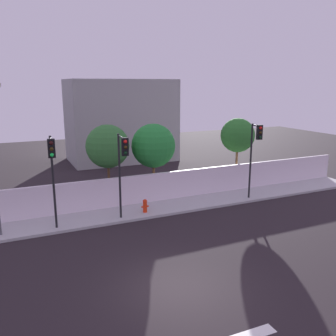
{
  "coord_description": "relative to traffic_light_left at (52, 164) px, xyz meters",
  "views": [
    {
      "loc": [
        -5.31,
        -10.84,
        7.44
      ],
      "look_at": [
        2.58,
        6.5,
        2.98
      ],
      "focal_mm": 38.45,
      "sensor_mm": 36.0,
      "label": 1
    }
  ],
  "objects": [
    {
      "name": "roadside_tree_midleft",
      "position": [
        3.82,
        3.96,
        -0.02
      ],
      "size": [
        2.74,
        2.74,
        5.01
      ],
      "color": "brown",
      "rests_on": "ground"
    },
    {
      "name": "ground_plane",
      "position": [
        3.38,
        -6.96,
        -3.66
      ],
      "size": [
        80.0,
        80.0,
        0.0
      ],
      "primitive_type": "plane",
      "color": "black"
    },
    {
      "name": "fire_hydrant",
      "position": [
        5.07,
        0.82,
        -3.08
      ],
      "size": [
        0.44,
        0.26,
        0.79
      ],
      "color": "red",
      "rests_on": "sidewalk"
    },
    {
      "name": "low_building_distant",
      "position": [
        8.59,
        16.53,
        0.29
      ],
      "size": [
        10.07,
        6.0,
        7.89
      ],
      "primitive_type": "cube",
      "color": "#949494",
      "rests_on": "ground"
    },
    {
      "name": "traffic_light_left",
      "position": [
        0.0,
        0.0,
        0.0
      ],
      "size": [
        0.36,
        1.36,
        4.82
      ],
      "color": "black",
      "rests_on": "sidewalk"
    },
    {
      "name": "roadside_tree_rightmost",
      "position": [
        13.6,
        3.96,
        0.11
      ],
      "size": [
        2.51,
        2.51,
        5.03
      ],
      "color": "brown",
      "rests_on": "ground"
    },
    {
      "name": "sidewalk",
      "position": [
        3.38,
        1.24,
        -3.58
      ],
      "size": [
        36.0,
        2.4,
        0.15
      ],
      "primitive_type": "cube",
      "color": "#AFAFAF",
      "rests_on": "ground"
    },
    {
      "name": "traffic_light_center",
      "position": [
        3.45,
        -0.27,
        -0.04
      ],
      "size": [
        0.39,
        1.86,
        4.73
      ],
      "color": "black",
      "rests_on": "sidewalk"
    },
    {
      "name": "roadside_tree_midright",
      "position": [
        6.91,
        3.96,
        -0.19
      ],
      "size": [
        2.92,
        2.92,
        4.93
      ],
      "color": "brown",
      "rests_on": "ground"
    },
    {
      "name": "traffic_light_right",
      "position": [
        12.21,
        0.11,
        0.04
      ],
      "size": [
        0.38,
        1.15,
        4.89
      ],
      "color": "black",
      "rests_on": "sidewalk"
    },
    {
      "name": "perimeter_wall",
      "position": [
        3.38,
        2.53,
        -2.61
      ],
      "size": [
        36.0,
        0.18,
        1.8
      ],
      "primitive_type": "cube",
      "color": "white",
      "rests_on": "sidewalk"
    }
  ]
}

